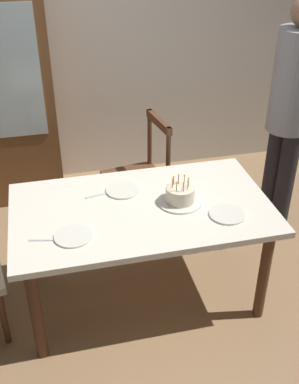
{
  "coord_description": "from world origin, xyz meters",
  "views": [
    {
      "loc": [
        -0.52,
        -2.4,
        2.39
      ],
      "look_at": [
        0.05,
        0.0,
        0.84
      ],
      "focal_mm": 44.7,
      "sensor_mm": 36.0,
      "label": 1
    }
  ],
  "objects_px": {
    "plate_far_side": "(123,190)",
    "plate_near_guest": "(227,214)",
    "dining_table": "(142,218)",
    "plate_near_celebrant": "(73,236)",
    "chair_spindle_back": "(139,179)",
    "birthday_cake": "(180,196)",
    "person_guest": "(290,109)"
  },
  "relations": [
    {
      "from": "dining_table",
      "to": "plate_far_side",
      "type": "xyz_separation_m",
      "value": [
        -0.08,
        0.21,
        0.09
      ]
    },
    {
      "from": "birthday_cake",
      "to": "plate_near_guest",
      "type": "bearing_deg",
      "value": -40.37
    },
    {
      "from": "plate_far_side",
      "to": "person_guest",
      "type": "distance_m",
      "value": 1.4
    },
    {
      "from": "dining_table",
      "to": "plate_far_side",
      "type": "distance_m",
      "value": 0.24
    },
    {
      "from": "dining_table",
      "to": "plate_near_celebrant",
      "type": "height_order",
      "value": "plate_near_celebrant"
    },
    {
      "from": "plate_far_side",
      "to": "chair_spindle_back",
      "type": "distance_m",
      "value": 0.68
    },
    {
      "from": "plate_near_guest",
      "to": "chair_spindle_back",
      "type": "relative_size",
      "value": 0.23
    },
    {
      "from": "dining_table",
      "to": "birthday_cake",
      "type": "xyz_separation_m",
      "value": [
        0.24,
        -0.01,
        0.14
      ]
    },
    {
      "from": "birthday_cake",
      "to": "plate_near_celebrant",
      "type": "distance_m",
      "value": 0.72
    },
    {
      "from": "person_guest",
      "to": "birthday_cake",
      "type": "bearing_deg",
      "value": -150.74
    },
    {
      "from": "birthday_cake",
      "to": "plate_far_side",
      "type": "xyz_separation_m",
      "value": [
        -0.32,
        0.21,
        -0.04
      ]
    },
    {
      "from": "plate_far_side",
      "to": "chair_spindle_back",
      "type": "xyz_separation_m",
      "value": [
        0.23,
        0.58,
        -0.28
      ]
    },
    {
      "from": "plate_far_side",
      "to": "plate_near_guest",
      "type": "xyz_separation_m",
      "value": [
        0.56,
        -0.42,
        0.0
      ]
    },
    {
      "from": "birthday_cake",
      "to": "plate_far_side",
      "type": "height_order",
      "value": "birthday_cake"
    },
    {
      "from": "dining_table",
      "to": "plate_far_side",
      "type": "bearing_deg",
      "value": 111.11
    },
    {
      "from": "plate_near_celebrant",
      "to": "chair_spindle_back",
      "type": "height_order",
      "value": "chair_spindle_back"
    },
    {
      "from": "person_guest",
      "to": "plate_near_guest",
      "type": "bearing_deg",
      "value": -134.9
    },
    {
      "from": "plate_near_celebrant",
      "to": "person_guest",
      "type": "height_order",
      "value": "person_guest"
    },
    {
      "from": "birthday_cake",
      "to": "chair_spindle_back",
      "type": "distance_m",
      "value": 0.86
    },
    {
      "from": "plate_far_side",
      "to": "person_guest",
      "type": "relative_size",
      "value": 0.12
    },
    {
      "from": "dining_table",
      "to": "plate_near_guest",
      "type": "xyz_separation_m",
      "value": [
        0.48,
        -0.21,
        0.09
      ]
    },
    {
      "from": "plate_near_celebrant",
      "to": "chair_spindle_back",
      "type": "bearing_deg",
      "value": 59.31
    },
    {
      "from": "plate_near_celebrant",
      "to": "plate_far_side",
      "type": "bearing_deg",
      "value": 49.03
    },
    {
      "from": "dining_table",
      "to": "plate_near_guest",
      "type": "bearing_deg",
      "value": -23.35
    },
    {
      "from": "plate_near_celebrant",
      "to": "chair_spindle_back",
      "type": "relative_size",
      "value": 0.23
    },
    {
      "from": "plate_near_celebrant",
      "to": "dining_table",
      "type": "bearing_deg",
      "value": 25.22
    },
    {
      "from": "person_guest",
      "to": "chair_spindle_back",
      "type": "bearing_deg",
      "value": 167.72
    },
    {
      "from": "plate_near_celebrant",
      "to": "birthday_cake",
      "type": "bearing_deg",
      "value": 16.41
    },
    {
      "from": "plate_far_side",
      "to": "plate_near_guest",
      "type": "height_order",
      "value": "same"
    },
    {
      "from": "plate_near_celebrant",
      "to": "person_guest",
      "type": "relative_size",
      "value": 0.12
    },
    {
      "from": "plate_far_side",
      "to": "chair_spindle_back",
      "type": "height_order",
      "value": "chair_spindle_back"
    },
    {
      "from": "dining_table",
      "to": "plate_near_celebrant",
      "type": "bearing_deg",
      "value": -154.78
    }
  ]
}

